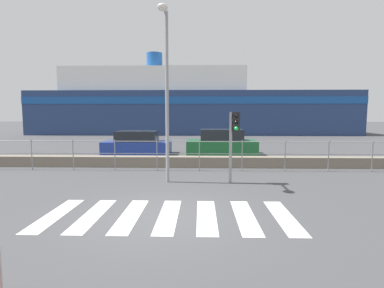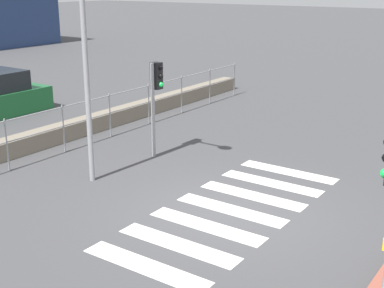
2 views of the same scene
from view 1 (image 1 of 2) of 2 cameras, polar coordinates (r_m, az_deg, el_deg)
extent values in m
plane|color=#424244|center=(7.30, -6.06, -13.43)|extent=(160.00, 160.00, 0.00)
cube|color=silver|center=(8.02, -24.55, -12.12)|extent=(0.45, 2.40, 0.01)
cube|color=silver|center=(7.67, -18.36, -12.70)|extent=(0.45, 2.40, 0.01)
cube|color=silver|center=(7.42, -11.64, -13.15)|extent=(0.45, 2.40, 0.01)
cube|color=silver|center=(7.27, -4.52, -13.45)|extent=(0.45, 2.40, 0.01)
cube|color=silver|center=(7.23, 2.79, -13.54)|extent=(0.45, 2.40, 0.01)
cube|color=silver|center=(7.31, 10.06, -13.42)|extent=(0.45, 2.40, 0.01)
cube|color=silver|center=(7.49, 17.07, -13.11)|extent=(0.45, 2.40, 0.01)
cube|color=slate|center=(13.52, -2.38, -3.38)|extent=(21.85, 0.55, 0.47)
cylinder|color=gray|center=(12.53, -2.69, 0.50)|extent=(19.66, 0.03, 0.03)
cylinder|color=gray|center=(12.59, -2.67, -1.86)|extent=(19.66, 0.03, 0.03)
cylinder|color=gray|center=(14.48, -28.21, -1.80)|extent=(0.04, 0.04, 1.30)
cylinder|color=gray|center=(13.68, -21.70, -1.93)|extent=(0.04, 0.04, 1.30)
cylinder|color=gray|center=(13.07, -14.48, -2.04)|extent=(0.04, 0.04, 1.30)
cylinder|color=gray|center=(12.69, -6.70, -2.12)|extent=(0.04, 0.04, 1.30)
cylinder|color=gray|center=(12.56, 1.40, -2.17)|extent=(0.04, 0.04, 1.30)
cylinder|color=gray|center=(12.68, 9.51, -2.17)|extent=(0.04, 0.04, 1.30)
cylinder|color=gray|center=(13.05, 17.32, -2.14)|extent=(0.04, 0.04, 1.30)
cylinder|color=gray|center=(13.64, 24.57, -2.07)|extent=(0.04, 0.04, 1.30)
cylinder|color=gray|center=(14.43, 31.13, -1.97)|extent=(0.04, 0.04, 1.30)
cylinder|color=gray|center=(10.36, 7.36, -0.74)|extent=(0.10, 0.10, 2.45)
cube|color=black|center=(10.32, 8.37, 4.13)|extent=(0.24, 0.24, 0.68)
sphere|color=black|center=(10.18, 8.48, 5.30)|extent=(0.13, 0.13, 0.13)
sphere|color=black|center=(10.18, 8.46, 4.11)|extent=(0.13, 0.13, 0.13)
sphere|color=#19D84C|center=(10.19, 8.44, 2.93)|extent=(0.13, 0.13, 0.13)
cylinder|color=gray|center=(10.39, -4.78, 8.53)|extent=(0.12, 0.12, 5.79)
cylinder|color=gray|center=(10.41, -5.25, 23.92)|extent=(0.07, 0.98, 0.07)
ellipsoid|color=silver|center=(9.93, -5.62, 24.51)|extent=(0.32, 0.42, 0.19)
cube|color=navy|center=(35.39, 0.12, 5.92)|extent=(36.97, 6.43, 4.87)
cube|color=white|center=(35.99, -7.11, 11.90)|extent=(20.71, 5.14, 2.68)
cube|color=#194C99|center=(32.19, -0.03, 8.35)|extent=(36.97, 0.08, 0.78)
cylinder|color=#194C99|center=(36.29, -7.16, 15.42)|extent=(1.80, 1.80, 1.80)
cube|color=#233D9E|center=(18.11, -10.37, -0.66)|extent=(3.94, 1.86, 0.75)
cube|color=#1E2328|center=(18.05, -10.41, 1.50)|extent=(2.37, 1.64, 0.62)
cube|color=#1E6633|center=(17.76, 5.61, -0.63)|extent=(4.07, 1.89, 0.81)
cube|color=#1E2328|center=(17.69, 5.63, 1.74)|extent=(2.44, 1.66, 0.66)
camera|label=2|loc=(9.73, -78.67, 13.38)|focal=50.00mm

